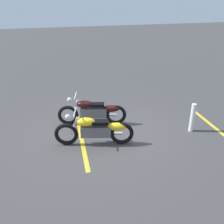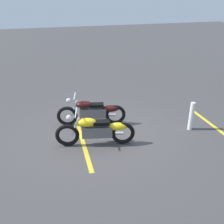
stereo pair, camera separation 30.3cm
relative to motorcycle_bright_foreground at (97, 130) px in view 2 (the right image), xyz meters
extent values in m
plane|color=#474444|center=(0.29, 0.62, -0.46)|extent=(60.00, 60.00, 0.00)
torus|color=black|center=(-0.81, 0.21, -0.13)|extent=(0.68, 0.28, 0.67)
torus|color=black|center=(0.70, -0.19, -0.13)|extent=(0.68, 0.28, 0.67)
cube|color=#59595E|center=(-0.01, 0.00, -0.04)|extent=(0.87, 0.43, 0.32)
ellipsoid|color=yellow|center=(-0.27, 0.07, 0.26)|extent=(0.57, 0.40, 0.24)
ellipsoid|color=yellow|center=(0.54, -0.15, 0.10)|extent=(0.60, 0.38, 0.22)
cube|color=black|center=(0.12, -0.03, 0.24)|extent=(0.49, 0.35, 0.09)
cylinder|color=silver|center=(-0.59, 0.15, 0.13)|extent=(0.27, 0.12, 0.56)
cylinder|color=silver|center=(-0.54, 0.14, 0.56)|extent=(0.19, 0.61, 0.04)
sphere|color=silver|center=(-0.73, 0.19, 0.42)|extent=(0.15, 0.15, 0.15)
cylinder|color=silver|center=(0.41, 0.03, -0.20)|extent=(0.70, 0.27, 0.09)
torus|color=black|center=(-0.60, 1.44, -0.13)|extent=(0.68, 0.28, 0.67)
torus|color=black|center=(0.90, 1.03, -0.13)|extent=(0.68, 0.28, 0.67)
cube|color=#59595E|center=(0.20, 1.22, -0.04)|extent=(0.87, 0.43, 0.32)
ellipsoid|color=black|center=(-0.06, 1.29, 0.26)|extent=(0.58, 0.41, 0.24)
ellipsoid|color=black|center=(0.75, 1.07, 0.10)|extent=(0.60, 0.38, 0.22)
cube|color=black|center=(0.32, 1.18, 0.24)|extent=(0.49, 0.35, 0.09)
cylinder|color=silver|center=(-0.38, 1.38, 0.13)|extent=(0.27, 0.12, 0.56)
cylinder|color=silver|center=(-0.33, 1.36, 0.56)|extent=(0.20, 0.61, 0.04)
sphere|color=silver|center=(-0.52, 1.41, 0.42)|extent=(0.15, 0.15, 0.15)
cylinder|color=silver|center=(0.62, 1.25, -0.20)|extent=(0.70, 0.27, 0.09)
cylinder|color=white|center=(3.01, -0.09, 0.00)|extent=(0.14, 0.14, 0.92)
cube|color=yellow|center=(-0.36, 0.40, -0.46)|extent=(0.36, 3.20, 0.01)
cube|color=yellow|center=(3.87, -0.37, -0.46)|extent=(0.36, 3.20, 0.01)
camera|label=1|loc=(-1.31, -5.97, 3.38)|focal=39.96mm
camera|label=2|loc=(-1.60, -5.87, 3.38)|focal=39.96mm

